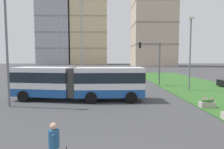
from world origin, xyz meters
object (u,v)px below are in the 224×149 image
Objects in this scene: articulated_bus at (78,82)px; apartment_tower_centre at (153,5)px; traffic_light_far_right at (153,56)px; apartment_tower_westcentre at (89,19)px; streetlight_median at (190,51)px; flower_planter_3 at (207,103)px; apartment_tower_west at (56,27)px; car_silver_hatch at (69,80)px; pedestrian_crossing at (54,144)px; streetlight_left at (7,46)px.

articulated_bus is 0.22× the size of apartment_tower_centre.
traffic_light_far_right is 0.11× the size of apartment_tower_westcentre.
flower_planter_3 is at bearing -103.50° from streetlight_median.
apartment_tower_westcentre reaches higher than streetlight_median.
articulated_bus is 81.87m from apartment_tower_centre.
apartment_tower_west reaches higher than flower_planter_3.
car_silver_hatch is at bearing -87.26° from apartment_tower_westcentre.
apartment_tower_centre reaches higher than flower_planter_3.
apartment_tower_west is (-35.58, 91.86, 17.48)m from traffic_light_far_right.
apartment_tower_westcentre reaches higher than car_silver_hatch.
streetlight_median reaches higher than traffic_light_far_right.
pedestrian_crossing is 113.86m from apartment_tower_westcentre.
articulated_bus is 11.68m from pedestrian_crossing.
articulated_bus is at bearing -85.96° from apartment_tower_westcentre.
car_silver_hatch is at bearing 99.16° from pedestrian_crossing.
car_silver_hatch is (-2.74, 10.17, -0.90)m from articulated_bus.
flower_planter_3 is (10.25, -3.31, -1.23)m from articulated_bus.
streetlight_median is at bearing -53.52° from traffic_light_far_right.
streetlight_left reaches higher than flower_planter_3.
streetlight_median is at bearing -99.63° from apartment_tower_centre.
car_silver_hatch is at bearing 133.96° from flower_planter_3.
apartment_tower_west is (-26.70, 100.89, 19.88)m from articulated_bus.
flower_planter_3 is at bearing -83.67° from traffic_light_far_right.
traffic_light_far_right is 94.13m from apartment_tower_westcentre.
articulated_bus is at bearing 23.18° from streetlight_left.
car_silver_hatch is 2.58× the size of pedestrian_crossing.
articulated_bus reaches higher than pedestrian_crossing.
flower_planter_3 is at bearing -3.99° from streetlight_left.
flower_planter_3 is at bearing -46.04° from car_silver_hatch.
pedestrian_crossing reaches higher than flower_planter_3.
apartment_tower_westcentre is at bearing 94.01° from pedestrian_crossing.
articulated_bus is at bearing 93.80° from pedestrian_crossing.
apartment_tower_centre is (15.04, 64.90, 23.39)m from traffic_light_far_right.
flower_planter_3 is at bearing -100.04° from apartment_tower_centre.
flower_planter_3 is (12.99, -13.47, -0.33)m from car_silver_hatch.
traffic_light_far_right is 0.70× the size of streetlight_median.
apartment_tower_west is at bearing 101.78° from streetlight_left.
pedestrian_crossing is at bearing -125.01° from streetlight_median.
streetlight_left is at bearing -101.23° from car_silver_hatch.
pedestrian_crossing is 0.20× the size of streetlight_left.
pedestrian_crossing is at bearing -111.42° from traffic_light_far_right.
traffic_light_far_right is at bearing -80.01° from apartment_tower_westcentre.
streetlight_median is (3.27, -4.42, 0.61)m from traffic_light_far_right.
streetlight_left is at bearing 176.01° from flower_planter_3.
traffic_light_far_right is 0.11× the size of apartment_tower_centre.
articulated_bus is at bearing -159.23° from streetlight_median.
apartment_tower_westcentre is (-17.24, 102.47, 25.65)m from flower_planter_3.
streetlight_left is 106.67m from apartment_tower_west.
apartment_tower_centre is at bearing -39.23° from apartment_tower_westcentre.
car_silver_hatch is at bearing 174.41° from traffic_light_far_right.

